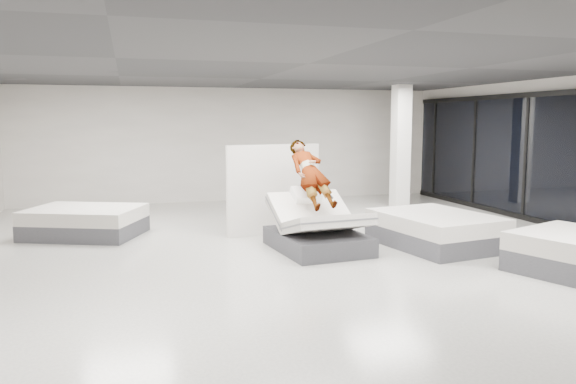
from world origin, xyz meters
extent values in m
plane|color=beige|center=(0.00, 0.00, 0.00)|extent=(14.00, 14.00, 0.00)
plane|color=#27282A|center=(0.00, 0.00, 3.20)|extent=(14.00, 14.00, 0.00)
cube|color=silver|center=(0.00, 7.00, 1.60)|extent=(12.00, 0.04, 3.20)
cube|color=#3C3D42|center=(0.30, 0.38, 0.16)|extent=(1.58, 2.00, 0.33)
cube|color=white|center=(0.27, 0.73, 0.65)|extent=(1.48, 1.04, 0.65)
cube|color=#5D5D62|center=(0.27, 0.73, 0.65)|extent=(1.49, 0.97, 0.51)
cube|color=white|center=(0.35, -0.04, 0.55)|extent=(1.49, 1.09, 0.44)
cube|color=#5D5D62|center=(0.35, -0.04, 0.55)|extent=(1.50, 1.07, 0.27)
cube|color=white|center=(0.25, 0.88, 0.94)|extent=(0.55, 0.44, 0.30)
imported|color=slate|center=(0.27, 0.68, 1.15)|extent=(0.74, 1.44, 1.51)
cube|color=black|center=(0.53, 0.35, 0.96)|extent=(0.06, 0.15, 0.08)
cube|color=silver|center=(-0.07, 2.00, 0.90)|extent=(1.98, 0.42, 1.81)
cube|color=#3C3D42|center=(2.49, 0.10, 0.16)|extent=(1.97, 2.42, 0.33)
cube|color=white|center=(2.49, 0.10, 0.46)|extent=(1.97, 2.42, 0.27)
cube|color=#3C3D42|center=(-3.74, 2.80, 0.16)|extent=(2.52, 2.24, 0.31)
cube|color=white|center=(-3.74, 2.80, 0.44)|extent=(2.52, 2.24, 0.26)
cube|color=white|center=(4.00, 4.50, 1.60)|extent=(0.40, 0.40, 3.20)
cube|color=black|center=(5.90, 2.00, 1.45)|extent=(0.09, 0.08, 2.80)
cube|color=black|center=(5.90, 4.00, 1.45)|extent=(0.09, 0.08, 2.80)
cube|color=black|center=(5.90, 6.00, 1.45)|extent=(0.09, 0.08, 2.80)
camera|label=1|loc=(-2.86, -8.84, 2.28)|focal=35.00mm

